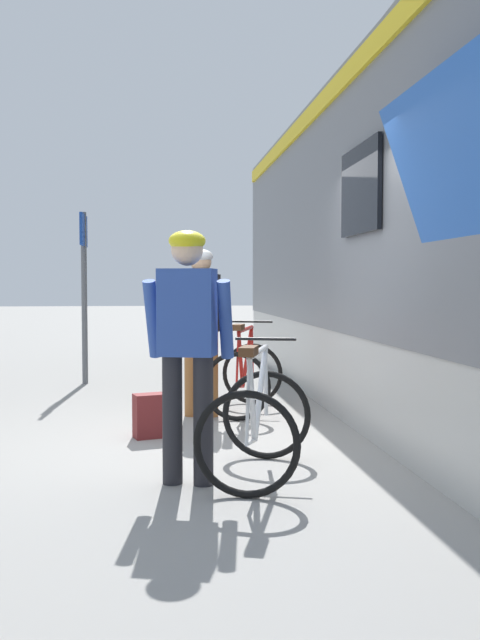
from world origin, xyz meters
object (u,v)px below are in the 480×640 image
at_px(cyclist_far_in_blue, 188,333).
at_px(backpack_on_platform, 150,416).
at_px(bicycle_near_red, 245,376).
at_px(cyclist_near_in_dark, 201,317).
at_px(bicycle_far_white, 257,422).
at_px(platform_sign_post, 84,268).

height_order(cyclist_far_in_blue, backpack_on_platform, cyclist_far_in_blue).
relative_size(cyclist_far_in_blue, bicycle_near_red, 1.43).
distance_m(cyclist_near_in_dark, bicycle_near_red, 0.83).
distance_m(cyclist_near_in_dark, bicycle_far_white, 2.46).
bearing_deg(bicycle_near_red, platform_sign_post, 128.61).
distance_m(bicycle_far_white, backpack_on_platform, 1.61).
relative_size(bicycle_near_red, bicycle_far_white, 1.00).
xyz_separation_m(bicycle_near_red, backpack_on_platform, (-1.02, -1.13, -0.20)).
height_order(bicycle_far_white, backpack_on_platform, bicycle_far_white).
xyz_separation_m(cyclist_far_in_blue, platform_sign_post, (-1.20, 5.07, 0.57)).
xyz_separation_m(bicycle_near_red, bicycle_far_white, (-0.24, -2.52, 0.00)).
bearing_deg(cyclist_far_in_blue, cyclist_near_in_dark, 83.94).
xyz_separation_m(cyclist_near_in_dark, bicycle_far_white, (0.24, -2.36, -0.65)).
xyz_separation_m(bicycle_near_red, platform_sign_post, (-1.95, 2.44, 1.22)).
xyz_separation_m(cyclist_near_in_dark, platform_sign_post, (-1.46, 2.60, 0.57)).
bearing_deg(bicycle_far_white, platform_sign_post, 108.95).
bearing_deg(cyclist_far_in_blue, platform_sign_post, 103.30).
xyz_separation_m(cyclist_near_in_dark, cyclist_far_in_blue, (-0.26, -2.47, 0.00)).
bearing_deg(cyclist_far_in_blue, backpack_on_platform, 100.38).
bearing_deg(cyclist_near_in_dark, bicycle_near_red, 18.88).
bearing_deg(cyclist_far_in_blue, bicycle_far_white, 12.40).
bearing_deg(backpack_on_platform, cyclist_far_in_blue, -95.42).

